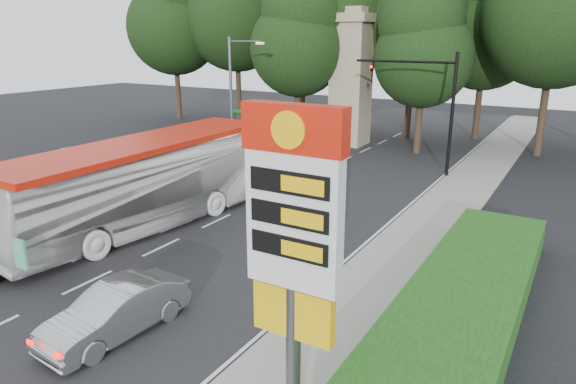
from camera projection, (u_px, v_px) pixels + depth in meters
The scene contains 15 objects.
road_surface at pixel (230, 215), 23.98m from camera, with size 14.00×80.00×0.02m, color black.
sidewalk_right at pixel (407, 251), 19.83m from camera, with size 3.00×80.00×0.12m, color gray.
grass_verge_left at pixel (168, 164), 33.55m from camera, with size 5.00×50.00×0.02m, color #193814.
hedge at pixel (464, 302), 14.92m from camera, with size 3.00×14.00×1.20m, color #174813.
gas_station_pylon at pixel (294, 228), 9.97m from camera, with size 2.10×0.45×6.85m.
traffic_signal_mast at pixel (430, 96), 29.75m from camera, with size 6.10×0.35×7.20m.
streetlight_signs at pixel (234, 92), 34.34m from camera, with size 2.75×0.98×8.00m.
monument at pixel (351, 77), 38.30m from camera, with size 3.00×3.00×10.05m.
tree_far_west at pixel (173, 7), 48.88m from camera, with size 8.96×8.96×17.60m.
tree_west_near at pixel (303, 13), 46.53m from camera, with size 8.40×8.40×16.50m.
tree_east_near at pixel (488, 13), 38.84m from camera, with size 8.12×8.12×15.95m.
tree_monument_left at pixel (298, 27), 38.38m from camera, with size 7.28×7.28×14.30m.
tree_monument_right at pixel (425, 36), 34.37m from camera, with size 6.72×6.72×13.20m.
transit_bus at pixel (147, 184), 22.23m from camera, with size 3.17×13.57×3.78m, color silver.
sedan_silver at pixel (116, 311), 14.22m from camera, with size 1.51×4.34×1.43m, color #A7AAAF.
Camera 1 is at (13.86, -6.10, 8.02)m, focal length 32.00 mm.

